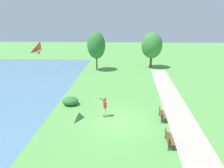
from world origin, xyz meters
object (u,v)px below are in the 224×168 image
at_px(lakeside_shrub, 70,101).
at_px(tree_treeline_center, 152,46).
at_px(park_bench_far_walkway, 162,114).
at_px(flying_kite, 41,48).
at_px(park_bench_near_walkway, 169,138).
at_px(person_kite_flyer, 105,105).
at_px(tree_horizon_far, 96,45).

bearing_deg(lakeside_shrub, tree_treeline_center, 58.03).
height_order(park_bench_far_walkway, tree_treeline_center, tree_treeline_center).
distance_m(flying_kite, lakeside_shrub, 6.70).
bearing_deg(park_bench_near_walkway, person_kite_flyer, 140.59).
xyz_separation_m(park_bench_near_walkway, park_bench_far_walkway, (0.22, 3.49, 0.00)).
xyz_separation_m(tree_horizon_far, tree_treeline_center, (9.28, 2.27, -0.25)).
bearing_deg(park_bench_near_walkway, tree_treeline_center, 84.89).
height_order(person_kite_flyer, tree_treeline_center, tree_treeline_center).
bearing_deg(park_bench_far_walkway, flying_kite, -174.72).
relative_size(park_bench_far_walkway, lakeside_shrub, 0.97).
height_order(park_bench_near_walkway, park_bench_far_walkway, same).
bearing_deg(tree_horizon_far, park_bench_far_walkway, -65.82).
bearing_deg(park_bench_far_walkway, tree_horizon_far, 114.18).
bearing_deg(flying_kite, park_bench_far_walkway, 5.28).
xyz_separation_m(park_bench_far_walkway, tree_horizon_far, (-7.50, 16.70, 3.59)).
relative_size(person_kite_flyer, lakeside_shrub, 1.17).
relative_size(person_kite_flyer, park_bench_far_walkway, 1.20).
distance_m(person_kite_flyer, tree_horizon_far, 16.90).
xyz_separation_m(person_kite_flyer, tree_treeline_center, (6.61, 18.68, 2.81)).
xyz_separation_m(flying_kite, tree_treeline_center, (11.14, 19.84, -2.21)).
relative_size(park_bench_near_walkway, tree_horizon_far, 0.24).
distance_m(park_bench_near_walkway, lakeside_shrub, 10.22).
xyz_separation_m(flying_kite, tree_horizon_far, (1.85, 17.57, -1.96)).
distance_m(flying_kite, park_bench_far_walkway, 10.91).
bearing_deg(person_kite_flyer, park_bench_near_walkway, -39.41).
bearing_deg(tree_treeline_center, lakeside_shrub, -121.97).
bearing_deg(lakeside_shrub, person_kite_flyer, -32.58).
bearing_deg(park_bench_near_walkway, tree_horizon_far, 109.81).
distance_m(person_kite_flyer, tree_treeline_center, 20.02).
distance_m(flying_kite, tree_horizon_far, 17.77).
bearing_deg(flying_kite, tree_horizon_far, 83.97).
bearing_deg(tree_horizon_far, flying_kite, -96.03).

